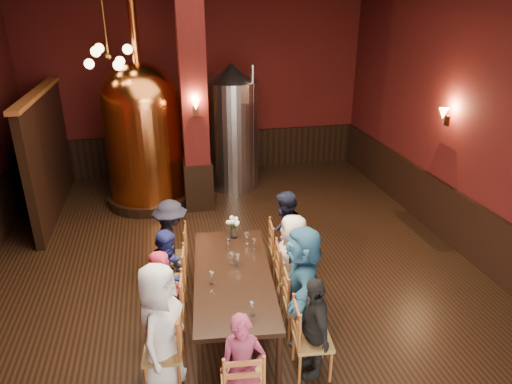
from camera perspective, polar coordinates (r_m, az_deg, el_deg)
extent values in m
plane|color=black|center=(7.39, -2.53, -10.45)|extent=(10.00, 10.00, 0.00)
cube|color=#4C1110|center=(11.28, -7.23, 13.53)|extent=(8.00, 0.02, 4.50)
cube|color=#4C1110|center=(8.08, 26.62, 7.56)|extent=(0.02, 10.00, 4.50)
cube|color=black|center=(8.62, 24.38, -3.67)|extent=(0.08, 9.90, 1.00)
cube|color=black|center=(11.65, -6.78, 4.98)|extent=(7.90, 0.08, 1.00)
cube|color=#4C1110|center=(9.10, -7.78, 11.25)|extent=(0.58, 0.58, 4.50)
cube|color=black|center=(9.97, -24.52, 4.15)|extent=(0.22, 3.50, 2.40)
cube|color=black|center=(6.07, -2.90, -10.48)|extent=(1.25, 2.49, 0.06)
cylinder|color=black|center=(5.41, -7.00, -20.68)|extent=(0.07, 0.07, 0.69)
cylinder|color=black|center=(5.45, 2.89, -20.10)|extent=(0.07, 0.07, 0.69)
cylinder|color=black|center=(7.24, -6.92, -8.16)|extent=(0.07, 0.07, 0.69)
cylinder|color=black|center=(7.27, 0.09, -7.83)|extent=(0.07, 0.07, 0.69)
imported|color=white|center=(5.26, -11.88, -16.29)|extent=(0.75, 0.89, 1.55)
imported|color=#B41E37|center=(5.86, -11.23, -12.98)|extent=(0.45, 0.56, 1.34)
imported|color=navy|center=(6.42, -10.78, -9.78)|extent=(0.53, 0.69, 1.27)
imported|color=black|center=(6.96, -10.46, -6.40)|extent=(0.58, 0.93, 1.39)
imported|color=black|center=(5.42, 7.18, -16.36)|extent=(0.34, 0.76, 1.28)
imported|color=teal|center=(5.87, 5.77, -11.23)|extent=(0.75, 1.51, 1.56)
imported|color=white|center=(6.45, 4.55, -8.59)|extent=(0.55, 0.74, 1.39)
imported|color=black|center=(7.01, 3.57, -5.55)|extent=(0.63, 0.78, 1.45)
imported|color=#8B2E4D|center=(4.92, -1.68, -21.30)|extent=(0.51, 0.38, 1.26)
cylinder|color=black|center=(10.17, -13.08, -0.62)|extent=(1.77, 1.77, 0.20)
cylinder|color=orange|center=(9.80, -13.64, 5.19)|extent=(1.81, 1.81, 1.97)
sphere|color=orange|center=(9.56, -14.20, 10.80)|extent=(1.57, 1.57, 1.57)
cylinder|color=orange|center=(9.38, -15.05, 19.02)|extent=(0.16, 0.16, 1.28)
cylinder|color=#B2B2B7|center=(10.43, -2.95, 7.07)|extent=(1.43, 1.43, 2.43)
cone|color=#B2B2B7|center=(10.14, -3.12, 14.73)|extent=(1.16, 1.16, 0.39)
cylinder|color=#B2B2B7|center=(10.07, -0.41, 7.94)|extent=(0.08, 0.08, 2.72)
cylinder|color=white|center=(6.87, -2.82, -5.03)|extent=(0.10, 0.10, 0.18)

